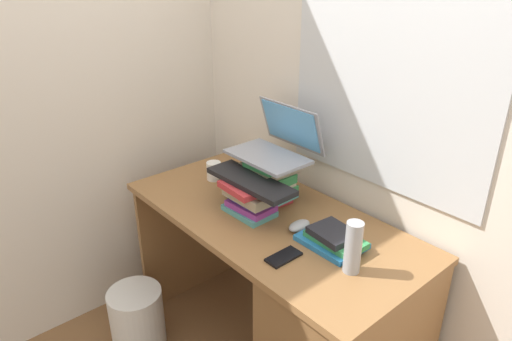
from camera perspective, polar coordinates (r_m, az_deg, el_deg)
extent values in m
cube|color=silver|center=(2.05, 9.65, 10.75)|extent=(6.00, 0.05, 2.60)
cube|color=silver|center=(1.86, 15.51, 9.66)|extent=(0.90, 0.01, 0.80)
cube|color=beige|center=(2.50, -12.26, 13.04)|extent=(0.05, 6.00, 2.60)
cube|color=olive|center=(2.01, 1.71, -5.88)|extent=(1.36, 0.64, 0.03)
cube|color=olive|center=(2.67, -8.15, -7.45)|extent=(0.02, 0.59, 0.75)
cube|color=#B22D33|center=(2.11, 1.41, -3.25)|extent=(0.19, 0.17, 0.03)
cube|color=teal|center=(2.11, 1.70, -2.57)|extent=(0.23, 0.14, 0.02)
cube|color=#338C4C|center=(2.11, 1.40, -1.91)|extent=(0.23, 0.19, 0.02)
cube|color=beige|center=(2.10, 1.66, -1.42)|extent=(0.18, 0.17, 0.02)
cube|color=#338C4C|center=(2.08, 1.57, -0.69)|extent=(0.20, 0.16, 0.04)
cube|color=gray|center=(2.07, 1.57, 0.33)|extent=(0.21, 0.20, 0.03)
cube|color=#338C4C|center=(2.04, 1.33, 0.90)|extent=(0.17, 0.15, 0.04)
cube|color=teal|center=(2.01, -0.83, -4.90)|extent=(0.21, 0.15, 0.02)
cube|color=#8C338C|center=(2.00, -0.62, -4.30)|extent=(0.20, 0.14, 0.03)
cube|color=#2672B2|center=(2.00, -0.55, -3.43)|extent=(0.18, 0.13, 0.02)
cube|color=gray|center=(1.97, -0.73, -2.93)|extent=(0.22, 0.13, 0.04)
cube|color=#B22D33|center=(1.96, -1.10, -1.91)|extent=(0.20, 0.18, 0.03)
cube|color=#2672B2|center=(1.83, 9.16, -8.54)|extent=(0.24, 0.18, 0.02)
cube|color=#338C4C|center=(1.81, 9.68, -8.25)|extent=(0.22, 0.13, 0.02)
cube|color=black|center=(1.80, 9.38, -7.53)|extent=(0.17, 0.15, 0.03)
cube|color=gray|center=(2.04, 1.39, 1.72)|extent=(0.35, 0.22, 0.01)
cube|color=gray|center=(2.09, 4.32, 5.48)|extent=(0.35, 0.07, 0.21)
cube|color=#59A5E5|center=(2.09, 4.19, 5.49)|extent=(0.32, 0.06, 0.18)
cube|color=black|center=(1.95, -0.67, -1.30)|extent=(0.42, 0.15, 0.02)
ellipsoid|color=#A5A8AD|center=(1.90, 5.30, -6.71)|extent=(0.06, 0.10, 0.04)
cylinder|color=white|center=(2.30, -5.15, -0.04)|extent=(0.07, 0.07, 0.09)
torus|color=white|center=(2.26, -4.45, -0.32)|extent=(0.05, 0.01, 0.05)
cylinder|color=#999EA5|center=(1.66, 11.73, -9.15)|extent=(0.06, 0.06, 0.20)
cube|color=black|center=(1.74, 3.38, -10.45)|extent=(0.07, 0.14, 0.01)
cylinder|color=silver|center=(2.49, -14.27, -16.99)|extent=(0.26, 0.26, 0.31)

